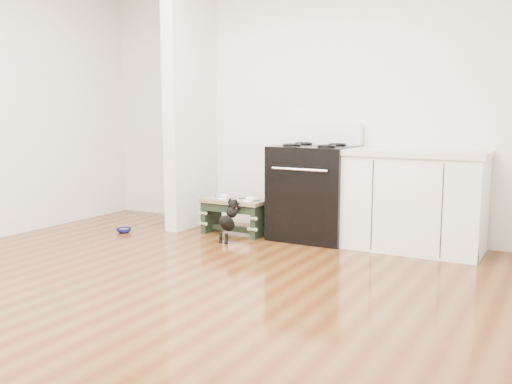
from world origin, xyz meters
name	(u,v)px	position (x,y,z in m)	size (l,w,h in m)	color
ground	(155,295)	(0.00, 0.00, 0.00)	(5.00, 5.00, 0.00)	#4C240D
room_shell	(149,55)	(0.00, 0.00, 1.62)	(5.00, 5.00, 5.00)	silver
partition_wall	(191,102)	(-1.18, 2.10, 1.35)	(0.15, 0.80, 2.70)	silver
oven_range	(314,191)	(0.25, 2.16, 0.48)	(0.76, 0.69, 1.14)	black
cabinet_run	(415,201)	(1.23, 2.18, 0.45)	(1.24, 0.64, 0.91)	white
dog_feeder	(235,209)	(-0.53, 1.94, 0.26)	(0.67, 0.36, 0.38)	black
puppy	(229,219)	(-0.41, 1.63, 0.22)	(0.12, 0.34, 0.41)	black
floor_bowl	(124,230)	(-1.58, 1.43, 0.02)	(0.18, 0.18, 0.05)	#0C1358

